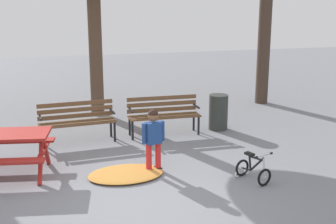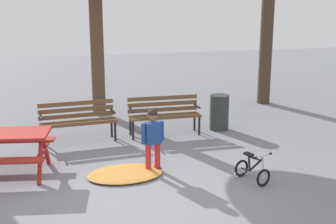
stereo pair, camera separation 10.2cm
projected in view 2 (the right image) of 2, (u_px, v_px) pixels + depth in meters
ground at (137, 202)px, 6.91m from camera, size 36.00×36.00×0.00m
park_bench_far_left at (78, 118)px, 9.67m from camera, size 1.63×0.57×0.85m
park_bench_left at (164, 112)px, 10.19m from camera, size 1.61×0.48×0.85m
child_standing at (153, 135)px, 7.96m from camera, size 0.42×0.21×1.14m
kids_bicycle at (252, 170)px, 7.64m from camera, size 0.51×0.63×0.54m
leaf_pile at (125, 174)px, 7.92m from camera, size 1.37×0.99×0.07m
trash_bin at (219, 112)px, 10.58m from camera, size 0.44×0.44×0.82m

